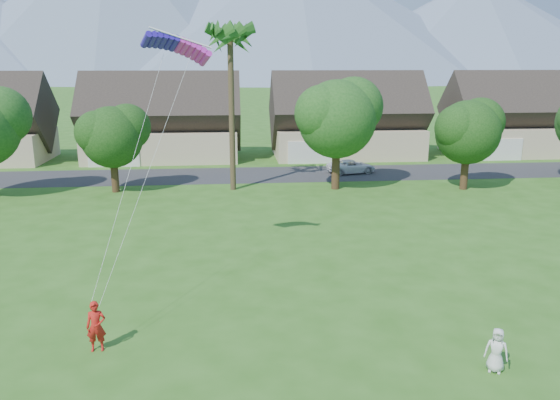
{
  "coord_description": "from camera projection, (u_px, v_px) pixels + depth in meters",
  "views": [
    {
      "loc": [
        -2.11,
        -13.25,
        9.76
      ],
      "look_at": [
        0.0,
        10.0,
        3.8
      ],
      "focal_mm": 35.0,
      "sensor_mm": 36.0,
      "label": 1
    }
  ],
  "objects": [
    {
      "name": "street",
      "position": [
        256.0,
        175.0,
        48.2
      ],
      "size": [
        90.0,
        7.0,
        0.01
      ],
      "primitive_type": "cube",
      "color": "#2D2D30",
      "rests_on": "ground"
    },
    {
      "name": "mountain_ridge",
      "position": [
        254.0,
        19.0,
        260.0
      ],
      "size": [
        540.0,
        240.0,
        70.0
      ],
      "color": "slate",
      "rests_on": "ground"
    },
    {
      "name": "tree_row",
      "position": [
        243.0,
        128.0,
        41.02
      ],
      "size": [
        62.27,
        6.67,
        8.45
      ],
      "color": "#47301C",
      "rests_on": "ground"
    },
    {
      "name": "kite_flyer",
      "position": [
        96.0,
        326.0,
        18.75
      ],
      "size": [
        0.7,
        0.49,
        1.81
      ],
      "primitive_type": "imported",
      "rotation": [
        0.0,
        0.0,
        0.09
      ],
      "color": "red",
      "rests_on": "ground"
    },
    {
      "name": "fan_palm",
      "position": [
        230.0,
        32.0,
        39.8
      ],
      "size": [
        3.0,
        3.0,
        13.8
      ],
      "color": "#4C3D26",
      "rests_on": "ground"
    },
    {
      "name": "watcher",
      "position": [
        497.0,
        350.0,
        17.51
      ],
      "size": [
        0.87,
        0.77,
        1.5
      ],
      "primitive_type": "imported",
      "rotation": [
        0.0,
        0.0,
        -0.51
      ],
      "color": "silver",
      "rests_on": "ground"
    },
    {
      "name": "houses_row",
      "position": [
        256.0,
        124.0,
        56.07
      ],
      "size": [
        72.75,
        8.19,
        8.86
      ],
      "color": "beige",
      "rests_on": "ground"
    },
    {
      "name": "parafoil_kite",
      "position": [
        177.0,
        44.0,
        23.76
      ],
      "size": [
        3.11,
        1.36,
        0.5
      ],
      "rotation": [
        0.0,
        0.0,
        0.28
      ],
      "color": "#2C16A9",
      "rests_on": "ground"
    },
    {
      "name": "parked_car",
      "position": [
        351.0,
        166.0,
        48.8
      ],
      "size": [
        4.68,
        2.9,
        1.21
      ],
      "primitive_type": "imported",
      "rotation": [
        0.0,
        0.0,
        1.79
      ],
      "color": "white",
      "rests_on": "ground"
    }
  ]
}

